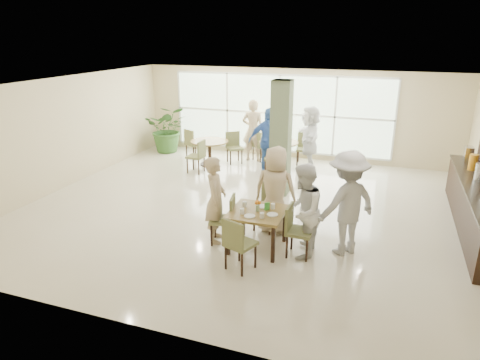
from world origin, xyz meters
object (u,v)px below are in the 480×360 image
(round_table_left, at_px, (210,146))
(teen_right, at_px, (303,211))
(teen_left, at_px, (216,200))
(adult_a, at_px, (268,141))
(round_table_right, at_px, (279,147))
(teen_far, at_px, (275,190))
(potted_plant, at_px, (168,129))
(teen_standing, at_px, (347,203))
(buffet_counter, at_px, (477,204))
(main_table, at_px, (257,215))
(adult_standing, at_px, (253,130))
(adult_b, at_px, (310,138))

(round_table_left, height_order, teen_right, teen_right)
(teen_left, xyz_separation_m, adult_a, (-0.22, 4.35, 0.10))
(round_table_right, bearing_deg, teen_left, -88.77)
(round_table_right, distance_m, teen_far, 4.53)
(potted_plant, height_order, teen_far, teen_far)
(teen_standing, relative_size, adult_a, 1.02)
(buffet_counter, bearing_deg, main_table, -150.02)
(teen_far, bearing_deg, main_table, 83.52)
(round_table_right, bearing_deg, teen_far, -76.32)
(round_table_left, bearing_deg, potted_plant, 153.96)
(teen_far, bearing_deg, teen_left, 40.03)
(adult_standing, bearing_deg, main_table, 105.64)
(buffet_counter, xyz_separation_m, adult_b, (-3.99, 2.88, 0.38))
(potted_plant, distance_m, adult_a, 3.98)
(buffet_counter, xyz_separation_m, potted_plant, (-8.82, 3.28, 0.23))
(buffet_counter, height_order, teen_right, buffet_counter)
(teen_left, height_order, adult_a, adult_a)
(round_table_left, xyz_separation_m, adult_b, (2.93, 0.54, 0.35))
(buffet_counter, height_order, teen_standing, buffet_counter)
(potted_plant, distance_m, teen_left, 6.83)
(round_table_right, height_order, potted_plant, potted_plant)
(main_table, xyz_separation_m, adult_b, (-0.03, 5.17, 0.27))
(round_table_right, xyz_separation_m, buffet_counter, (4.91, -2.93, -0.03))
(round_table_right, distance_m, teen_standing, 5.44)
(adult_a, bearing_deg, teen_far, -91.71)
(main_table, xyz_separation_m, round_table_left, (-2.96, 4.63, -0.08))
(adult_a, bearing_deg, round_table_left, 153.03)
(teen_right, bearing_deg, teen_standing, 116.06)
(round_table_right, bearing_deg, main_table, -79.58)
(round_table_left, height_order, adult_standing, adult_standing)
(teen_standing, distance_m, adult_a, 4.78)
(teen_left, relative_size, teen_far, 0.95)
(teen_right, bearing_deg, round_table_right, -162.58)
(teen_left, bearing_deg, teen_standing, -99.17)
(teen_standing, bearing_deg, teen_right, -18.65)
(main_table, bearing_deg, round_table_right, 100.42)
(potted_plant, bearing_deg, teen_standing, -38.93)
(buffet_counter, relative_size, adult_b, 2.51)
(round_table_right, relative_size, teen_left, 0.70)
(main_table, relative_size, round_table_right, 0.85)
(round_table_left, height_order, adult_a, adult_a)
(round_table_left, xyz_separation_m, teen_left, (2.11, -4.58, 0.26))
(round_table_right, xyz_separation_m, adult_a, (-0.11, -0.81, 0.36))
(adult_a, bearing_deg, potted_plant, 143.03)
(potted_plant, xyz_separation_m, teen_right, (5.70, -5.55, 0.07))
(round_table_left, xyz_separation_m, teen_standing, (4.50, -4.24, 0.38))
(round_table_right, height_order, teen_right, teen_right)
(teen_far, height_order, adult_a, adult_a)
(round_table_right, xyz_separation_m, adult_standing, (-0.91, 0.30, 0.37))
(teen_right, relative_size, adult_standing, 0.90)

